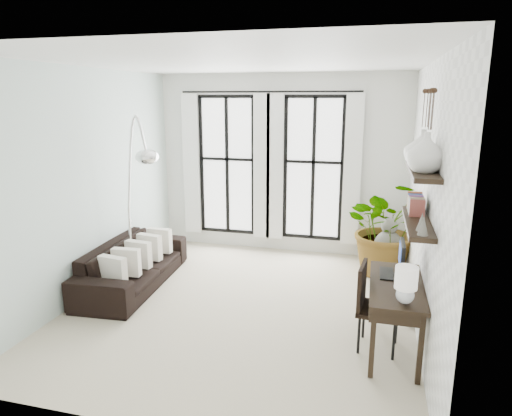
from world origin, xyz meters
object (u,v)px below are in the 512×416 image
(buddha, at_px, (388,251))
(sofa, at_px, (133,264))
(desk_chair, at_px, (372,301))
(plant, at_px, (387,227))
(desk, at_px, (396,290))
(arc_lamp, at_px, (138,175))

(buddha, bearing_deg, sofa, -159.21)
(desk_chair, bearing_deg, plant, 91.49)
(plant, bearing_deg, sofa, -158.38)
(desk, xyz_separation_m, desk_chair, (-0.25, 0.04, -0.18))
(desk_chair, relative_size, buddha, 1.05)
(buddha, bearing_deg, desk, -89.56)
(sofa, bearing_deg, desk, -108.06)
(arc_lamp, bearing_deg, desk_chair, -16.82)
(sofa, bearing_deg, plant, -71.94)
(desk, distance_m, desk_chair, 0.31)
(sofa, height_order, desk, desk)
(plant, relative_size, desk, 1.16)
(buddha, bearing_deg, plant, 117.50)
(sofa, height_order, buddha, buddha)
(arc_lamp, bearing_deg, plant, 21.00)
(plant, distance_m, buddha, 0.39)
(desk, bearing_deg, plant, 91.06)
(desk, height_order, arc_lamp, arc_lamp)
(plant, bearing_deg, arc_lamp, -159.00)
(desk_chair, bearing_deg, sofa, 171.42)
(sofa, relative_size, plant, 1.46)
(arc_lamp, distance_m, buddha, 4.06)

